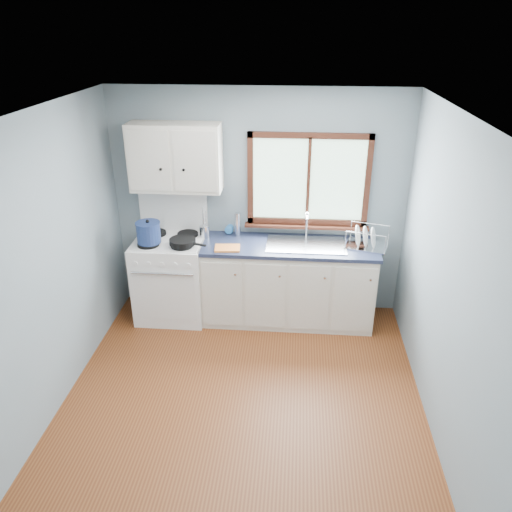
# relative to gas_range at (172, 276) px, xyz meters

# --- Properties ---
(floor) EXTENTS (3.20, 3.60, 0.02)m
(floor) POSITION_rel_gas_range_xyz_m (0.95, -1.47, -0.50)
(floor) COLOR brown
(floor) RESTS_ON ground
(ceiling) EXTENTS (3.20, 3.60, 0.02)m
(ceiling) POSITION_rel_gas_range_xyz_m (0.95, -1.47, 2.02)
(ceiling) COLOR white
(ceiling) RESTS_ON wall_back
(wall_back) EXTENTS (3.20, 0.02, 2.50)m
(wall_back) POSITION_rel_gas_range_xyz_m (0.95, 0.34, 0.76)
(wall_back) COLOR gray
(wall_back) RESTS_ON ground
(wall_front) EXTENTS (3.20, 0.02, 2.50)m
(wall_front) POSITION_rel_gas_range_xyz_m (0.95, -3.28, 0.76)
(wall_front) COLOR gray
(wall_front) RESTS_ON ground
(wall_left) EXTENTS (0.02, 3.60, 2.50)m
(wall_left) POSITION_rel_gas_range_xyz_m (-0.66, -1.47, 0.76)
(wall_left) COLOR gray
(wall_left) RESTS_ON ground
(wall_right) EXTENTS (0.02, 3.60, 2.50)m
(wall_right) POSITION_rel_gas_range_xyz_m (2.56, -1.47, 0.76)
(wall_right) COLOR gray
(wall_right) RESTS_ON ground
(gas_range) EXTENTS (0.76, 0.69, 1.36)m
(gas_range) POSITION_rel_gas_range_xyz_m (0.00, 0.00, 0.00)
(gas_range) COLOR white
(gas_range) RESTS_ON floor
(base_cabinets) EXTENTS (1.85, 0.60, 0.88)m
(base_cabinets) POSITION_rel_gas_range_xyz_m (1.31, 0.02, -0.08)
(base_cabinets) COLOR beige
(base_cabinets) RESTS_ON floor
(countertop) EXTENTS (1.89, 0.64, 0.04)m
(countertop) POSITION_rel_gas_range_xyz_m (1.31, 0.02, 0.41)
(countertop) COLOR #192035
(countertop) RESTS_ON base_cabinets
(sink) EXTENTS (0.84, 0.46, 0.44)m
(sink) POSITION_rel_gas_range_xyz_m (1.49, 0.02, 0.37)
(sink) COLOR silver
(sink) RESTS_ON countertop
(window) EXTENTS (1.36, 0.10, 1.03)m
(window) POSITION_rel_gas_range_xyz_m (1.48, 0.30, 0.98)
(window) COLOR #9EC6A8
(window) RESTS_ON wall_back
(upper_cabinets) EXTENTS (0.95, 0.35, 0.70)m
(upper_cabinets) POSITION_rel_gas_range_xyz_m (0.10, 0.15, 1.31)
(upper_cabinets) COLOR beige
(upper_cabinets) RESTS_ON wall_back
(skillet) EXTENTS (0.44, 0.35, 0.06)m
(skillet) POSITION_rel_gas_range_xyz_m (0.19, -0.15, 0.49)
(skillet) COLOR black
(skillet) RESTS_ON gas_range
(stockpot) EXTENTS (0.34, 0.34, 0.25)m
(stockpot) POSITION_rel_gas_range_xyz_m (-0.17, -0.14, 0.58)
(stockpot) COLOR navy
(stockpot) RESTS_ON gas_range
(utensil_crock) EXTENTS (0.13, 0.13, 0.34)m
(utensil_crock) POSITION_rel_gas_range_xyz_m (0.37, 0.13, 0.50)
(utensil_crock) COLOR silver
(utensil_crock) RESTS_ON countertop
(thermos) EXTENTS (0.07, 0.07, 0.27)m
(thermos) POSITION_rel_gas_range_xyz_m (0.73, 0.21, 0.56)
(thermos) COLOR silver
(thermos) RESTS_ON countertop
(soap_bottle) EXTENTS (0.10, 0.10, 0.24)m
(soap_bottle) POSITION_rel_gas_range_xyz_m (0.62, 0.22, 0.55)
(soap_bottle) COLOR #2C72B7
(soap_bottle) RESTS_ON countertop
(dish_towel) EXTENTS (0.28, 0.21, 0.02)m
(dish_towel) POSITION_rel_gas_range_xyz_m (0.66, -0.15, 0.44)
(dish_towel) COLOR orange
(dish_towel) RESTS_ON countertop
(dish_rack) EXTENTS (0.49, 0.42, 0.22)m
(dish_rack) POSITION_rel_gas_range_xyz_m (2.11, 0.04, 0.48)
(dish_rack) COLOR silver
(dish_rack) RESTS_ON countertop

